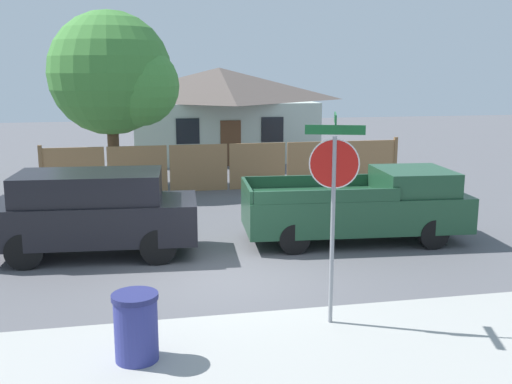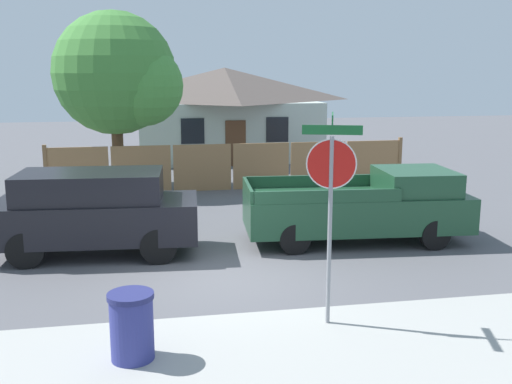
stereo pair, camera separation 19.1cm
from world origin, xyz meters
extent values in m
plane|color=#56565B|center=(0.00, 0.00, 0.00)|extent=(80.00, 80.00, 0.00)
cube|color=#A3A39E|center=(0.00, -3.60, 0.00)|extent=(36.00, 3.20, 0.01)
cube|color=#997047|center=(-3.74, 8.93, 0.81)|extent=(2.00, 0.06, 1.62)
cube|color=#997047|center=(-1.66, 8.93, 0.81)|extent=(2.00, 0.06, 1.62)
cube|color=#997047|center=(0.42, 8.93, 0.81)|extent=(2.00, 0.06, 1.62)
cube|color=#997047|center=(2.50, 8.93, 0.81)|extent=(2.00, 0.06, 1.62)
cube|color=#997047|center=(4.58, 8.93, 0.81)|extent=(2.00, 0.06, 1.62)
cube|color=#997047|center=(6.66, 8.93, 0.81)|extent=(2.00, 0.06, 1.62)
cube|color=brown|center=(-4.78, 8.93, 0.86)|extent=(0.12, 0.12, 1.72)
cube|color=brown|center=(7.70, 8.93, 0.86)|extent=(0.12, 0.12, 1.72)
cube|color=#B2C1B7|center=(2.38, 17.64, 1.35)|extent=(8.27, 6.84, 2.71)
pyramid|color=#514742|center=(2.38, 17.64, 3.49)|extent=(8.94, 7.39, 1.56)
cube|color=black|center=(0.52, 14.19, 1.57)|extent=(1.00, 0.04, 1.10)
cube|color=black|center=(4.25, 14.19, 1.57)|extent=(1.00, 0.04, 1.10)
cube|color=brown|center=(2.38, 14.19, 1.00)|extent=(0.90, 0.04, 2.00)
cylinder|color=brown|center=(-2.46, 9.91, 1.23)|extent=(0.40, 0.40, 2.45)
sphere|color=#428438|center=(-2.46, 9.91, 4.03)|extent=(4.21, 4.21, 4.21)
sphere|color=#478F3C|center=(-1.51, 9.38, 3.61)|extent=(2.74, 2.74, 2.74)
cube|color=black|center=(-2.62, 1.93, 0.82)|extent=(4.60, 2.19, 0.89)
cube|color=black|center=(-2.73, 1.94, 1.59)|extent=(3.25, 1.94, 0.64)
cube|color=black|center=(-1.25, 1.83, 1.59)|extent=(0.18, 1.63, 0.54)
cylinder|color=black|center=(-1.18, 2.64, 0.39)|extent=(0.79, 0.22, 0.79)
cylinder|color=black|center=(-1.30, 1.01, 0.39)|extent=(0.79, 0.22, 0.79)
cylinder|color=black|center=(-3.94, 2.85, 0.39)|extent=(0.79, 0.22, 0.79)
cylinder|color=black|center=(-4.07, 1.22, 0.39)|extent=(0.79, 0.22, 0.79)
cube|color=#1E472D|center=(3.48, 1.93, 0.76)|extent=(5.49, 2.43, 0.85)
cube|color=#1E472D|center=(4.95, 1.82, 1.47)|extent=(1.85, 2.00, 0.56)
cube|color=#1E472D|center=(2.65, 2.96, 1.34)|extent=(3.36, 0.33, 0.30)
cube|color=#1E472D|center=(2.51, 1.03, 1.34)|extent=(3.36, 0.33, 0.30)
cube|color=#1E472D|center=(0.86, 2.12, 1.34)|extent=(0.22, 1.94, 0.30)
cylinder|color=black|center=(5.21, 2.71, 0.36)|extent=(0.72, 0.22, 0.72)
cylinder|color=black|center=(5.07, 0.90, 0.36)|extent=(0.72, 0.22, 0.72)
cylinder|color=black|center=(1.90, 2.96, 0.36)|extent=(0.72, 0.22, 0.72)
cylinder|color=black|center=(1.76, 1.14, 0.36)|extent=(0.72, 0.22, 0.72)
cylinder|color=gray|center=(1.37, -2.65, 1.55)|extent=(0.07, 0.07, 3.10)
cylinder|color=red|center=(1.37, -2.65, 2.67)|extent=(0.73, 0.25, 0.76)
cylinder|color=white|center=(1.37, -2.65, 2.67)|extent=(0.77, 0.26, 0.80)
cube|color=#19602D|center=(1.37, -2.65, 3.20)|extent=(0.90, 0.31, 0.15)
cube|color=#19602D|center=(1.37, -2.65, 3.38)|extent=(0.28, 0.81, 0.15)
cylinder|color=navy|center=(-1.78, -3.36, 0.46)|extent=(0.62, 0.62, 0.93)
cylinder|color=navy|center=(-1.78, -3.36, 0.97)|extent=(0.67, 0.67, 0.08)
camera|label=1|loc=(-1.68, -11.54, 4.10)|focal=42.00mm
camera|label=2|loc=(-1.49, -11.58, 4.10)|focal=42.00mm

